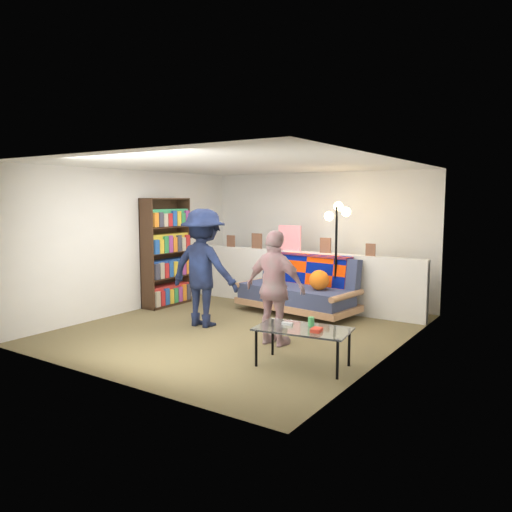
{
  "coord_description": "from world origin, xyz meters",
  "views": [
    {
      "loc": [
        4.19,
        -5.89,
        1.93
      ],
      "look_at": [
        0.0,
        0.4,
        1.05
      ],
      "focal_mm": 35.0,
      "sensor_mm": 36.0,
      "label": 1
    }
  ],
  "objects_px": {
    "bookshelf": "(166,256)",
    "person_right": "(275,288)",
    "floor_lamp": "(337,236)",
    "person_left": "(204,268)",
    "coffee_table": "(303,331)",
    "futon_sofa": "(300,289)"
  },
  "relations": [
    {
      "from": "person_left",
      "to": "coffee_table",
      "type": "bearing_deg",
      "value": 156.49
    },
    {
      "from": "person_left",
      "to": "bookshelf",
      "type": "bearing_deg",
      "value": -29.73
    },
    {
      "from": "person_left",
      "to": "person_right",
      "type": "xyz_separation_m",
      "value": [
        1.42,
        -0.26,
        -0.13
      ]
    },
    {
      "from": "futon_sofa",
      "to": "floor_lamp",
      "type": "distance_m",
      "value": 1.1
    },
    {
      "from": "futon_sofa",
      "to": "bookshelf",
      "type": "height_order",
      "value": "bookshelf"
    },
    {
      "from": "coffee_table",
      "to": "floor_lamp",
      "type": "height_order",
      "value": "floor_lamp"
    },
    {
      "from": "bookshelf",
      "to": "floor_lamp",
      "type": "xyz_separation_m",
      "value": [
        2.9,
        0.93,
        0.43
      ]
    },
    {
      "from": "bookshelf",
      "to": "person_right",
      "type": "distance_m",
      "value": 3.09
    },
    {
      "from": "bookshelf",
      "to": "person_right",
      "type": "height_order",
      "value": "bookshelf"
    },
    {
      "from": "floor_lamp",
      "to": "person_left",
      "type": "xyz_separation_m",
      "value": [
        -1.4,
        -1.68,
        -0.44
      ]
    },
    {
      "from": "coffee_table",
      "to": "person_right",
      "type": "distance_m",
      "value": 0.97
    },
    {
      "from": "floor_lamp",
      "to": "coffee_table",
      "type": "bearing_deg",
      "value": -73.53
    },
    {
      "from": "coffee_table",
      "to": "floor_lamp",
      "type": "xyz_separation_m",
      "value": [
        -0.74,
        2.49,
        0.91
      ]
    },
    {
      "from": "bookshelf",
      "to": "floor_lamp",
      "type": "distance_m",
      "value": 3.07
    },
    {
      "from": "floor_lamp",
      "to": "person_right",
      "type": "bearing_deg",
      "value": -89.45
    },
    {
      "from": "person_right",
      "to": "floor_lamp",
      "type": "bearing_deg",
      "value": -86.48
    },
    {
      "from": "person_left",
      "to": "floor_lamp",
      "type": "bearing_deg",
      "value": -132.72
    },
    {
      "from": "bookshelf",
      "to": "futon_sofa",
      "type": "bearing_deg",
      "value": 18.57
    },
    {
      "from": "floor_lamp",
      "to": "person_left",
      "type": "relative_size",
      "value": 1.06
    },
    {
      "from": "bookshelf",
      "to": "person_right",
      "type": "xyz_separation_m",
      "value": [
        2.92,
        -1.01,
        -0.14
      ]
    },
    {
      "from": "bookshelf",
      "to": "coffee_table",
      "type": "height_order",
      "value": "bookshelf"
    },
    {
      "from": "coffee_table",
      "to": "person_left",
      "type": "xyz_separation_m",
      "value": [
        -2.14,
        0.81,
        0.47
      ]
    }
  ]
}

